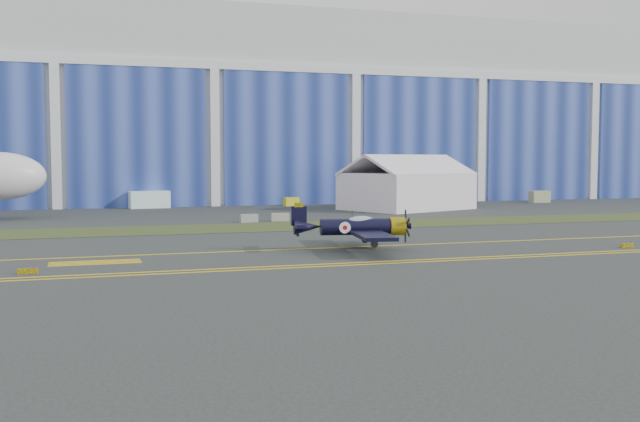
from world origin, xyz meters
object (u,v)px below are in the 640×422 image
object	(u,v)px
shipping_container	(149,200)
tug	(291,202)
warbird	(356,227)
tent	(407,182)

from	to	relation	value
shipping_container	tug	distance (m)	20.61
tug	warbird	bearing A→B (deg)	-105.34
tug	tent	bearing A→B (deg)	-48.25
tug	shipping_container	bearing A→B (deg)	172.02
shipping_container	tug	bearing A→B (deg)	-9.42
warbird	tug	xyz separation A→B (m)	(9.86, 53.82, -1.19)
warbird	tent	distance (m)	47.44
warbird	tug	world-z (taller)	warbird
tent	tug	bearing A→B (deg)	113.97
tent	tug	size ratio (longest dim) A/B	9.24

